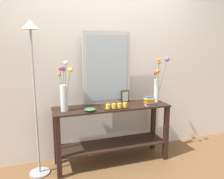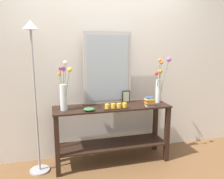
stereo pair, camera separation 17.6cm
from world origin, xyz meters
The scene contains 11 objects.
ground_plane centered at (0.00, 0.00, -0.01)m, with size 7.00×6.00×0.02m, color brown.
wall_back centered at (0.00, 0.33, 1.35)m, with size 6.40×0.08×2.70m, color silver.
console_table centered at (0.00, 0.00, 0.48)m, with size 1.49×0.43×0.76m.
mirror_leaning centered at (-0.01, 0.18, 1.24)m, with size 0.64×0.03×0.94m.
tall_vase_left centered at (-0.60, -0.03, 1.00)m, with size 0.16×0.23×0.59m.
vase_right centered at (0.67, 0.02, 1.04)m, with size 0.22×0.22×0.62m.
candle_tray centered at (0.01, -0.13, 0.79)m, with size 0.32×0.09×0.07m.
picture_frame_small centered at (0.24, 0.14, 0.85)m, with size 0.11×0.01×0.16m.
decorative_bowl centered at (-0.32, -0.14, 0.79)m, with size 0.13×0.13×0.04m.
book_stack centered at (0.47, -0.13, 0.82)m, with size 0.13×0.10×0.12m.
floor_lamp centered at (-0.93, 0.00, 1.21)m, with size 0.24×0.24×1.80m.
Camera 2 is at (-0.73, -2.69, 1.51)m, focal length 35.92 mm.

